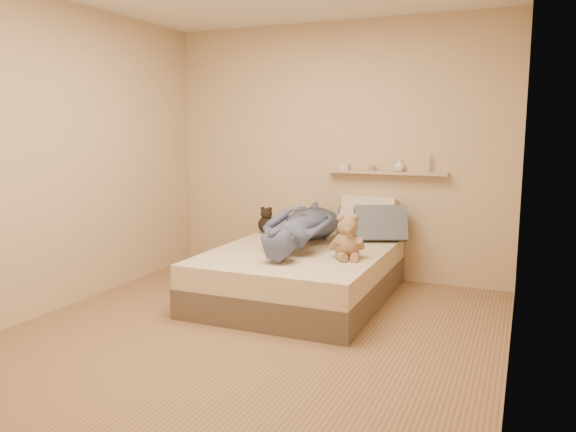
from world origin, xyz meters
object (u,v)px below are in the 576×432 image
at_px(teddy_bear, 347,240).
at_px(person, 303,225).
at_px(dark_plush, 267,222).
at_px(game_console, 272,244).
at_px(pillow_cream, 368,218).
at_px(bed, 300,274).
at_px(pillow_grey, 380,224).
at_px(wall_shelf, 386,173).

relative_size(teddy_bear, person, 0.23).
bearing_deg(person, teddy_bear, 145.12).
bearing_deg(dark_plush, teddy_bear, -34.87).
bearing_deg(person, game_console, 87.79).
xyz_separation_m(teddy_bear, dark_plush, (-1.12, 0.78, -0.04)).
height_order(game_console, teddy_bear, teddy_bear).
distance_m(teddy_bear, pillow_cream, 0.99).
distance_m(bed, pillow_cream, 1.01).
height_order(dark_plush, pillow_cream, pillow_cream).
height_order(bed, pillow_grey, pillow_grey).
relative_size(dark_plush, pillow_cream, 0.51).
xyz_separation_m(person, wall_shelf, (0.59, 0.74, 0.45)).
xyz_separation_m(game_console, person, (-0.01, 0.72, 0.04)).
distance_m(dark_plush, wall_shelf, 1.32).
height_order(pillow_grey, wall_shelf, wall_shelf).
bearing_deg(game_console, dark_plush, 117.35).
relative_size(person, wall_shelf, 1.37).
distance_m(pillow_cream, person, 0.79).
xyz_separation_m(teddy_bear, wall_shelf, (0.06, 1.06, 0.49)).
distance_m(person, wall_shelf, 1.05).
relative_size(teddy_bear, wall_shelf, 0.32).
height_order(game_console, pillow_grey, pillow_grey).
bearing_deg(wall_shelf, game_console, -111.53).
xyz_separation_m(pillow_cream, wall_shelf, (0.15, 0.08, 0.45)).
height_order(bed, teddy_bear, teddy_bear).
bearing_deg(pillow_cream, person, -123.47).
xyz_separation_m(pillow_cream, person, (-0.44, -0.66, -0.00)).
bearing_deg(pillow_grey, teddy_bear, -94.99).
xyz_separation_m(bed, dark_plush, (-0.63, 0.63, 0.35)).
height_order(dark_plush, pillow_grey, pillow_grey).
relative_size(teddy_bear, pillow_cream, 0.69).
bearing_deg(wall_shelf, teddy_bear, -93.39).
bearing_deg(teddy_bear, bed, 162.59).
bearing_deg(bed, pillow_cream, 64.37).
relative_size(game_console, teddy_bear, 0.49).
xyz_separation_m(bed, game_console, (-0.02, -0.55, 0.38)).
bearing_deg(pillow_grey, person, -139.02).
relative_size(bed, pillow_cream, 3.45).
xyz_separation_m(pillow_grey, person, (-0.60, -0.52, 0.03)).
bearing_deg(bed, wall_shelf, 58.82).
xyz_separation_m(bed, teddy_bear, (0.49, -0.15, 0.38)).
distance_m(pillow_grey, person, 0.79).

